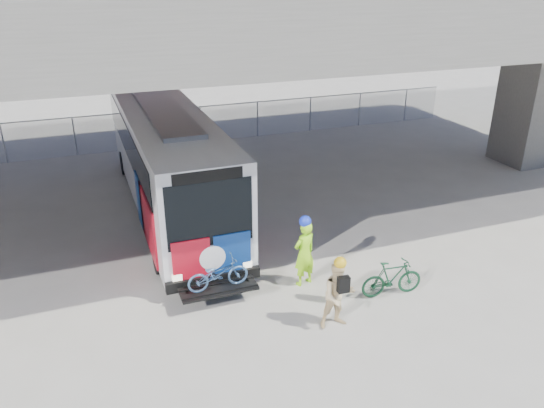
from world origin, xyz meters
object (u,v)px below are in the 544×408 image
bus (167,153)px  cyclist_tan (338,294)px  bollard (337,282)px  bike_parked (392,278)px  cyclist_hivis (304,252)px

bus → cyclist_tan: bearing=-73.9°
bus → bollard: (2.88, -7.57, -1.50)m
bollard → bike_parked: 1.54m
bike_parked → bollard: bearing=87.7°
bus → cyclist_hivis: bus is taller
bollard → bike_parked: bearing=-8.6°
bus → bollard: bus is taller
cyclist_tan → bus: bearing=108.9°
bike_parked → bus: bearing=35.7°
cyclist_hivis → cyclist_tan: bearing=72.5°
cyclist_tan → cyclist_hivis: bearing=92.6°
cyclist_tan → bike_parked: cyclist_tan is taller
bus → cyclist_tan: size_ratio=6.80×
bus → cyclist_tan: (2.45, -8.48, -1.21)m
bollard → cyclist_hivis: cyclist_hivis is taller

